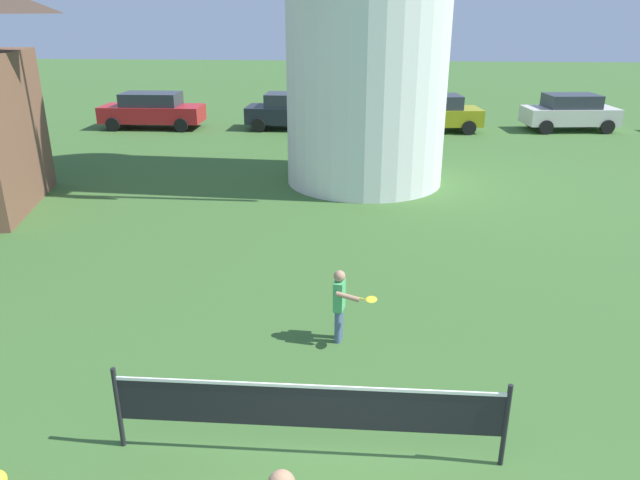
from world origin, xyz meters
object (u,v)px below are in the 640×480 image
object	(u,v)px
parked_car_black	(291,111)
parked_car_cream	(570,112)
tennis_net	(308,407)
parked_car_red	(152,110)
parked_car_mustard	(433,113)
player_far	(341,302)

from	to	relation	value
parked_car_black	parked_car_cream	distance (m)	12.18
tennis_net	parked_car_red	bearing A→B (deg)	113.32
parked_car_cream	parked_car_mustard	bearing A→B (deg)	-173.80
tennis_net	parked_car_red	world-z (taller)	parked_car_red
player_far	parked_car_red	world-z (taller)	parked_car_red
tennis_net	player_far	world-z (taller)	player_far
player_far	tennis_net	bearing A→B (deg)	-95.87
player_far	parked_car_red	size ratio (longest dim) A/B	0.27
parked_car_mustard	parked_car_red	bearing A→B (deg)	-179.28
parked_car_black	parked_car_mustard	bearing A→B (deg)	-0.72
parked_car_mustard	player_far	bearing A→B (deg)	-100.30
tennis_net	parked_car_mustard	size ratio (longest dim) A/B	1.09
tennis_net	parked_car_mustard	world-z (taller)	parked_car_mustard
tennis_net	parked_car_black	size ratio (longest dim) A/B	1.17
parked_car_red	parked_car_cream	size ratio (longest dim) A/B	1.10
player_far	parked_car_black	xyz separation A→B (m)	(-2.91, 18.05, 0.11)
tennis_net	parked_car_cream	xyz separation A→B (m)	(9.53, 21.31, 0.13)
tennis_net	parked_car_black	xyz separation A→B (m)	(-2.64, 20.73, 0.13)
tennis_net	parked_car_cream	bearing A→B (deg)	65.89
player_far	parked_car_red	xyz separation A→B (m)	(-9.11, 17.81, 0.12)
parked_car_red	parked_car_black	bearing A→B (deg)	2.16
tennis_net	parked_car_cream	distance (m)	23.34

